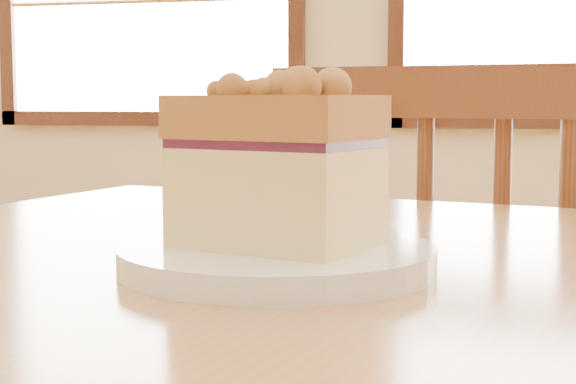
# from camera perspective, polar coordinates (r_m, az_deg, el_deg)

# --- Properties ---
(plate) EXTENTS (0.21, 0.21, 0.02)m
(plate) POSITION_cam_1_polar(r_m,az_deg,el_deg) (0.59, -0.71, -4.37)
(plate) COLOR white
(plate) RESTS_ON cafe_table_main
(cake_slice) EXTENTS (0.14, 0.12, 0.12)m
(cake_slice) POSITION_cam_1_polar(r_m,az_deg,el_deg) (0.58, -0.83, 1.96)
(cake_slice) COLOR #FFE390
(cake_slice) RESTS_ON plate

